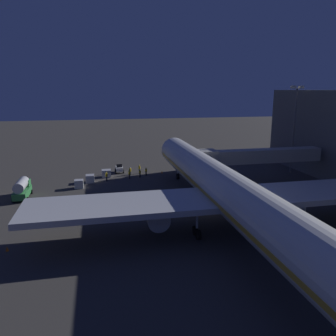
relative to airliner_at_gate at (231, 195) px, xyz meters
The scene contains 18 objects.
ground_plane 11.53m from the airliner_at_gate, 90.00° to the right, with size 320.00×320.00×0.00m, color #383533.
airliner_at_gate is the anchor object (origin of this frame).
jet_bridge 24.83m from the airliner_at_gate, 121.63° to the right, with size 24.53×3.40×6.84m.
apron_floodlight_mast 37.96m from the airliner_at_gate, 132.75° to the right, with size 2.90×0.50×18.47m.
pushback_tug 37.13m from the airliner_at_gate, 72.34° to the right, with size 1.86×2.64×1.95m.
fuel_tanker 35.48m from the airliner_at_gate, 36.76° to the right, with size 2.46×5.88×3.15m.
baggage_container_near_belt 35.25m from the airliner_at_gate, 66.27° to the right, with size 1.85×1.71×1.49m, color #B7BABF.
baggage_container_mid_row 33.56m from the airliner_at_gate, 58.60° to the right, with size 1.61×1.81×1.48m, color #B7BABF.
baggage_container_far_row 31.71m from the airliner_at_gate, 52.12° to the right, with size 1.57×1.52×1.55m, color #B7BABF.
ground_crew_near_nose_gear 32.11m from the airliner_at_gate, 63.63° to the right, with size 0.40×0.40×1.92m.
ground_crew_by_belt_loader 32.17m from the airliner_at_gate, 79.43° to the right, with size 0.40×0.40×1.71m.
ground_crew_marshaller_fwd 33.82m from the airliner_at_gate, 74.27° to the right, with size 0.40×0.40×1.76m.
ground_crew_under_port_wing 31.28m from the airliner_at_gate, 76.36° to the right, with size 0.40×0.40×1.70m.
ground_crew_by_tug 31.25m from the airliner_at_gate, 72.05° to the right, with size 0.40×0.40×1.86m.
ground_crew_walking_aft 34.27m from the airliner_at_gate, 78.11° to the right, with size 0.40×0.40×1.92m.
traffic_cone_nose_port 33.02m from the airliner_at_gate, 93.86° to the right, with size 0.36×0.36×0.55m, color orange.
traffic_cone_nose_starboard 33.02m from the airliner_at_gate, 86.14° to the right, with size 0.36×0.36×0.55m, color orange.
traffic_cone_wingtip_svc_side 26.58m from the airliner_at_gate, ahead, with size 0.36×0.36×0.55m, color orange.
Camera 1 is at (15.60, 46.47, 17.69)m, focal length 35.64 mm.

